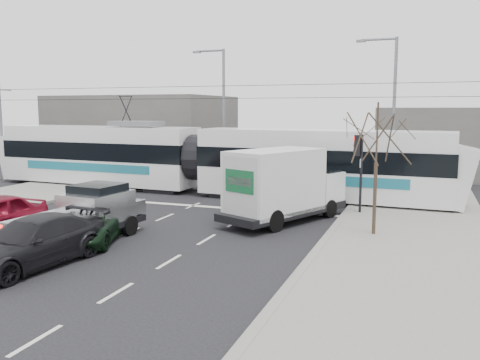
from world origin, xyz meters
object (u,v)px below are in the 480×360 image
(street_lamp_near, at_px, (391,105))
(navy_pickup, at_px, (287,187))
(bare_tree, at_px, (377,139))
(street_lamp_far, at_px, (221,106))
(silver_pickup, at_px, (85,214))
(green_car, at_px, (90,224))
(tram, at_px, (199,159))
(traffic_signal, at_px, (359,157))
(dark_car, at_px, (32,242))
(box_truck, at_px, (283,186))

(street_lamp_near, distance_m, navy_pickup, 9.08)
(bare_tree, height_order, street_lamp_far, street_lamp_far)
(silver_pickup, bearing_deg, green_car, 13.36)
(tram, height_order, silver_pickup, tram)
(silver_pickup, distance_m, navy_pickup, 10.39)
(street_lamp_far, bearing_deg, navy_pickup, -51.15)
(traffic_signal, xyz_separation_m, street_lamp_near, (0.84, 7.50, 2.37))
(silver_pickup, relative_size, green_car, 1.24)
(street_lamp_near, height_order, green_car, street_lamp_near)
(traffic_signal, relative_size, tram, 0.13)
(traffic_signal, distance_m, dark_car, 14.36)
(traffic_signal, relative_size, green_car, 0.77)
(tram, height_order, dark_car, tram)
(street_lamp_near, bearing_deg, dark_car, -116.55)
(tram, bearing_deg, box_truck, -38.05)
(street_lamp_far, relative_size, dark_car, 1.72)
(green_car, bearing_deg, street_lamp_far, 79.42)
(silver_pickup, height_order, dark_car, silver_pickup)
(bare_tree, distance_m, silver_pickup, 11.24)
(street_lamp_near, relative_size, green_car, 1.92)
(silver_pickup, distance_m, dark_car, 3.13)
(traffic_signal, bearing_deg, street_lamp_near, 83.59)
(tram, xyz_separation_m, navy_pickup, (6.04, -2.66, -0.95))
(navy_pickup, bearing_deg, street_lamp_far, 124.37)
(box_truck, height_order, dark_car, box_truck)
(bare_tree, height_order, green_car, bare_tree)
(traffic_signal, xyz_separation_m, green_car, (-8.74, -8.22, -2.09))
(street_lamp_far, xyz_separation_m, silver_pickup, (1.75, -17.75, -4.09))
(traffic_signal, height_order, navy_pickup, traffic_signal)
(tram, distance_m, silver_pickup, 11.61)
(traffic_signal, bearing_deg, green_car, -136.74)
(tram, distance_m, green_car, 11.63)
(street_lamp_far, bearing_deg, dark_car, -84.30)
(traffic_signal, bearing_deg, navy_pickup, 169.66)
(traffic_signal, bearing_deg, box_truck, -138.86)
(bare_tree, distance_m, street_lamp_far, 17.97)
(box_truck, relative_size, dark_car, 1.28)
(tram, relative_size, dark_car, 5.32)
(silver_pickup, height_order, box_truck, box_truck)
(street_lamp_near, height_order, dark_car, street_lamp_near)
(box_truck, distance_m, green_car, 8.24)
(bare_tree, xyz_separation_m, traffic_signal, (-1.13, 4.00, -1.05))
(street_lamp_near, height_order, silver_pickup, street_lamp_near)
(traffic_signal, bearing_deg, dark_car, -127.07)
(street_lamp_near, xyz_separation_m, silver_pickup, (-9.75, -15.75, -4.09))
(bare_tree, relative_size, street_lamp_far, 0.56)
(tram, bearing_deg, dark_car, -83.22)
(traffic_signal, relative_size, navy_pickup, 0.68)
(box_truck, xyz_separation_m, dark_car, (-5.70, -8.84, -0.81))
(street_lamp_far, relative_size, navy_pickup, 1.71)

